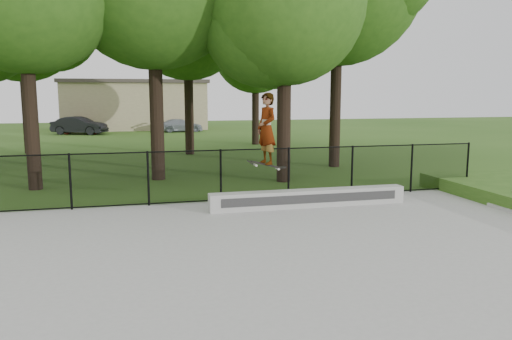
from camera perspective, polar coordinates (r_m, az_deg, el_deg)
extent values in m
plane|color=#2F5618|center=(8.69, 2.93, -12.12)|extent=(100.00, 100.00, 0.00)
cube|color=#989793|center=(8.68, 2.94, -11.93)|extent=(14.00, 12.00, 0.06)
cube|color=#B4B5AF|center=(13.58, 6.09, -3.22)|extent=(5.45, 0.40, 0.47)
imported|color=#9C2F1C|center=(41.33, -19.44, 4.75)|extent=(3.52, 1.54, 1.19)
imported|color=black|center=(40.75, -19.54, 4.82)|extent=(4.01, 2.73, 1.36)
imported|color=gray|center=(41.53, -8.59, 5.06)|extent=(3.44, 1.80, 1.04)
cube|color=black|center=(13.01, 1.21, 0.60)|extent=(0.82, 0.23, 0.23)
imported|color=#B8E5F2|center=(12.91, 1.23, 4.75)|extent=(0.62, 0.78, 1.85)
cylinder|color=black|center=(13.95, -20.45, -1.25)|extent=(0.06, 0.06, 1.50)
cylinder|color=black|center=(13.86, -12.21, -0.95)|extent=(0.06, 0.06, 1.50)
cylinder|color=black|center=(14.06, -4.04, -0.64)|extent=(0.06, 0.06, 1.50)
cylinder|color=black|center=(14.53, 3.74, -0.33)|extent=(0.06, 0.06, 1.50)
cylinder|color=black|center=(15.26, 10.92, -0.04)|extent=(0.06, 0.06, 1.50)
cylinder|color=black|center=(16.20, 17.35, 0.22)|extent=(0.06, 0.06, 1.50)
cylinder|color=black|center=(17.32, 23.02, 0.45)|extent=(0.06, 0.06, 1.50)
cylinder|color=black|center=(13.96, -4.08, 2.27)|extent=(16.00, 0.04, 0.04)
cylinder|color=black|center=(14.19, -4.01, -3.43)|extent=(16.00, 0.04, 0.04)
cube|color=black|center=(14.06, -4.04, -0.64)|extent=(16.00, 0.01, 1.50)
cube|color=#989793|center=(14.68, 26.90, -4.10)|extent=(0.37, 1.20, 0.15)
cylinder|color=black|center=(17.56, -24.36, 6.10)|extent=(0.44, 0.44, 5.05)
cylinder|color=black|center=(18.29, -11.31, 7.24)|extent=(0.44, 0.44, 5.35)
cylinder|color=black|center=(17.57, 3.20, 6.10)|extent=(0.44, 0.44, 4.59)
sphere|color=#295015|center=(17.81, 3.31, 18.44)|extent=(5.51, 5.51, 5.51)
cylinder|color=black|center=(21.47, 9.08, 8.05)|extent=(0.44, 0.44, 5.77)
cylinder|color=black|center=(25.93, -7.67, 7.48)|extent=(0.44, 0.44, 5.14)
sphere|color=#295015|center=(26.20, -7.87, 16.84)|extent=(6.16, 6.16, 6.16)
cylinder|color=black|center=(30.69, -0.06, 6.91)|extent=(0.44, 0.44, 4.25)
sphere|color=#295015|center=(30.78, -0.06, 13.49)|extent=(5.11, 5.11, 5.11)
cylinder|color=black|center=(28.62, -24.84, 6.77)|extent=(0.44, 0.44, 5.04)
sphere|color=#295015|center=(28.84, -25.39, 15.10)|extent=(6.05, 6.05, 6.05)
cube|color=tan|center=(45.78, -13.62, 7.10)|extent=(12.00, 6.00, 4.00)
cube|color=#3F3833|center=(45.78, -13.71, 9.79)|extent=(12.40, 6.40, 0.30)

